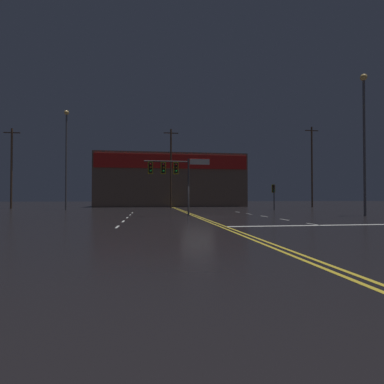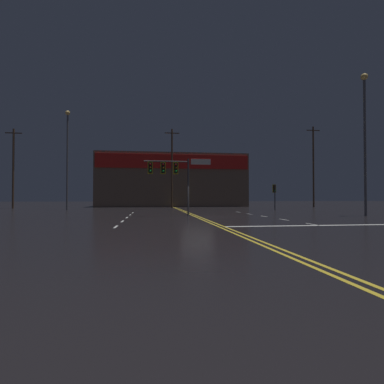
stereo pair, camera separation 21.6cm
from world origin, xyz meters
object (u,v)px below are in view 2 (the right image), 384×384
Objects in this scene: streetlight_near_right at (365,127)px; traffic_signal_median at (169,171)px; traffic_signal_corner_northeast at (275,191)px; streetlight_far_right at (67,149)px.

traffic_signal_median is at bearing 172.94° from streetlight_near_right.
traffic_signal_median reaches higher than traffic_signal_corner_northeast.
traffic_signal_corner_northeast is at bearing 102.50° from streetlight_near_right.
traffic_signal_corner_northeast is 25.68m from streetlight_far_right.
traffic_signal_corner_northeast is 0.26× the size of streetlight_far_right.
traffic_signal_corner_northeast is at bearing -8.20° from streetlight_far_right.
streetlight_near_right is at bearing -77.50° from traffic_signal_corner_northeast.
streetlight_near_right is at bearing -7.06° from traffic_signal_median.
traffic_signal_corner_northeast is (13.38, 10.05, -1.37)m from traffic_signal_median.
streetlight_near_right is at bearing -29.55° from streetlight_far_right.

